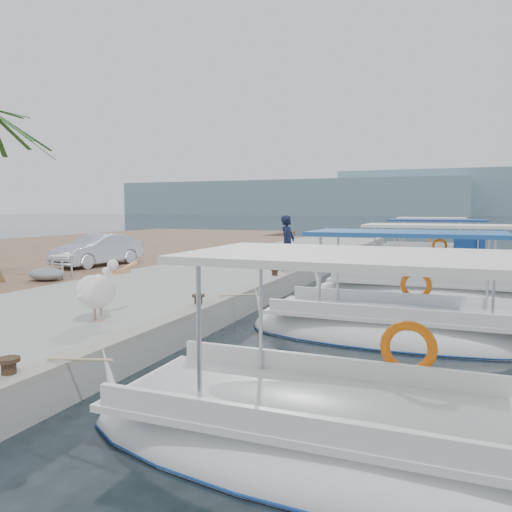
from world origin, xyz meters
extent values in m
plane|color=black|center=(0.00, 0.00, 0.00)|extent=(400.00, 400.00, 0.00)
cube|color=gray|center=(-3.00, 5.00, 0.25)|extent=(6.00, 40.00, 0.50)
cube|color=gray|center=(-0.22, 5.00, 0.56)|extent=(0.44, 40.00, 0.12)
cube|color=brown|center=(-8.00, 5.00, 0.25)|extent=(4.00, 40.00, 0.50)
cube|color=#7593A2|center=(-60.00, 190.00, 7.00)|extent=(140.00, 40.00, 14.00)
ellipsoid|color=silver|center=(4.01, -7.90, 0.05)|extent=(6.83, 2.26, 1.30)
ellipsoid|color=navy|center=(4.01, -7.90, 0.03)|extent=(6.86, 2.30, 0.22)
cube|color=silver|center=(4.01, -7.90, 0.55)|extent=(5.60, 1.94, 0.08)
cube|color=white|center=(4.18, -7.90, 2.19)|extent=(4.10, 2.08, 0.08)
cylinder|color=silver|center=(2.48, -8.75, 1.35)|extent=(0.05, 0.05, 1.60)
torus|color=orange|center=(4.31, -6.83, 1.00)|extent=(0.68, 0.12, 0.68)
ellipsoid|color=silver|center=(3.74, -2.56, 0.05)|extent=(6.28, 2.17, 1.30)
ellipsoid|color=navy|center=(3.74, -2.56, 0.03)|extent=(6.31, 2.21, 0.22)
cube|color=silver|center=(3.74, -2.56, 0.55)|extent=(5.15, 1.86, 0.08)
cube|color=#2056A3|center=(3.90, -2.56, 2.19)|extent=(3.77, 1.99, 0.08)
cylinder|color=silver|center=(2.33, -3.37, 1.35)|extent=(0.05, 0.05, 1.60)
torus|color=orange|center=(4.04, -1.53, 1.00)|extent=(0.68, 0.12, 0.68)
ellipsoid|color=silver|center=(4.36, 2.44, 0.05)|extent=(7.52, 2.23, 1.30)
ellipsoid|color=navy|center=(4.36, 2.44, 0.03)|extent=(7.56, 2.28, 0.22)
cube|color=silver|center=(4.36, 2.44, 0.55)|extent=(6.16, 1.92, 0.08)
cube|color=white|center=(4.55, 2.44, 2.19)|extent=(4.51, 2.05, 0.08)
cylinder|color=silver|center=(2.67, 1.61, 1.35)|extent=(0.05, 0.05, 1.60)
torus|color=orange|center=(4.66, 3.50, 1.00)|extent=(0.68, 0.12, 0.68)
ellipsoid|color=silver|center=(3.91, 10.17, 0.05)|extent=(6.62, 2.49, 1.30)
ellipsoid|color=navy|center=(3.91, 10.17, 0.03)|extent=(6.65, 2.54, 0.22)
cube|color=silver|center=(3.91, 10.17, 0.55)|extent=(5.43, 2.14, 0.08)
cube|color=navy|center=(4.07, 10.17, 2.19)|extent=(3.97, 2.29, 0.08)
cylinder|color=silver|center=(2.42, 9.23, 1.35)|extent=(0.05, 0.05, 1.60)
torus|color=orange|center=(4.21, 11.35, 1.00)|extent=(0.68, 0.12, 0.68)
cube|color=navy|center=(5.40, 10.17, 1.10)|extent=(1.20, 1.74, 1.00)
ellipsoid|color=silver|center=(3.49, 15.55, 0.05)|extent=(5.79, 2.04, 1.30)
ellipsoid|color=navy|center=(3.49, 15.55, 0.03)|extent=(5.82, 2.09, 0.22)
cube|color=silver|center=(3.49, 15.55, 0.55)|extent=(4.75, 1.76, 0.08)
cube|color=white|center=(3.64, 15.55, 2.19)|extent=(3.47, 1.88, 0.08)
cylinder|color=silver|center=(2.19, 14.78, 1.35)|extent=(0.05, 0.05, 1.60)
torus|color=orange|center=(3.79, 16.52, 1.00)|extent=(0.68, 0.12, 0.68)
cylinder|color=black|center=(-0.35, -8.50, 0.65)|extent=(0.18, 0.18, 0.30)
cylinder|color=black|center=(-0.35, -8.50, 0.80)|extent=(0.28, 0.28, 0.05)
cylinder|color=black|center=(-0.35, -3.50, 0.65)|extent=(0.18, 0.18, 0.30)
cylinder|color=black|center=(-0.35, -3.50, 0.80)|extent=(0.28, 0.28, 0.05)
cylinder|color=black|center=(-0.35, 1.50, 0.65)|extent=(0.18, 0.18, 0.30)
cylinder|color=black|center=(-0.35, 1.50, 0.80)|extent=(0.28, 0.28, 0.05)
cylinder|color=black|center=(-0.35, 6.50, 0.65)|extent=(0.18, 0.18, 0.30)
cylinder|color=black|center=(-0.35, 6.50, 0.80)|extent=(0.28, 0.28, 0.05)
cylinder|color=black|center=(-0.35, 11.50, 0.65)|extent=(0.18, 0.18, 0.30)
cylinder|color=black|center=(-0.35, 11.50, 0.80)|extent=(0.28, 0.28, 0.05)
cylinder|color=tan|center=(-1.71, -5.24, 0.68)|extent=(0.06, 0.06, 0.36)
cylinder|color=tan|center=(-1.53, -5.27, 0.68)|extent=(0.06, 0.06, 0.36)
ellipsoid|color=white|center=(-1.62, -5.25, 1.08)|extent=(0.65, 0.92, 0.67)
cylinder|color=white|center=(-1.57, -4.95, 1.36)|extent=(0.19, 0.33, 0.36)
sphere|color=white|center=(-1.55, -4.85, 1.57)|extent=(0.22, 0.22, 0.22)
cone|color=#EAA566|center=(-1.50, -4.52, 1.47)|extent=(0.21, 0.66, 0.26)
imported|color=black|center=(-0.60, 3.53, 1.48)|extent=(0.54, 0.76, 1.96)
imported|color=silver|center=(-7.95, 2.55, 1.11)|extent=(1.80, 3.82, 1.21)
ellipsoid|color=gray|center=(-6.76, -1.31, 0.70)|extent=(1.10, 0.90, 0.40)
cylinder|color=silver|center=(-6.89, -0.93, 0.85)|extent=(0.06, 0.06, 0.70)
cylinder|color=silver|center=(-6.49, -0.93, 0.85)|extent=(0.06, 0.06, 0.70)
cylinder|color=silver|center=(-6.89, -0.53, 0.85)|extent=(0.06, 0.06, 0.70)
cylinder|color=silver|center=(-6.49, -0.53, 0.85)|extent=(0.06, 0.06, 0.70)
cube|color=white|center=(-6.69, -0.73, 1.21)|extent=(0.55, 0.55, 0.03)
camera|label=1|loc=(4.77, -13.01, 2.68)|focal=35.00mm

